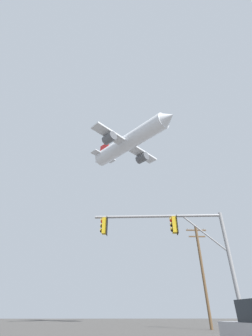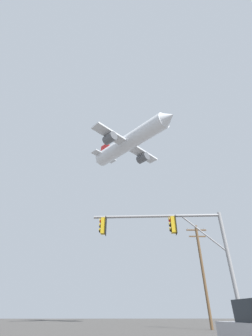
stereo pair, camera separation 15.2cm
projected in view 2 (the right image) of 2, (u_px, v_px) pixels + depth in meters
signal_pole_near at (177, 239)px, 12.75m from camera, size 7.27×0.79×6.15m
utility_pole at (203, 269)px, 23.80m from camera, size 2.20×0.28×9.61m
airplane at (129, 142)px, 49.50m from camera, size 17.71×18.45×6.21m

